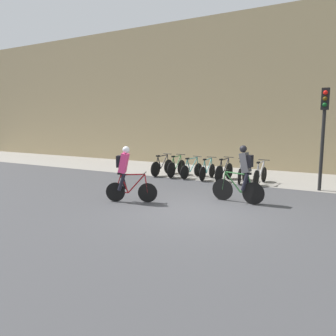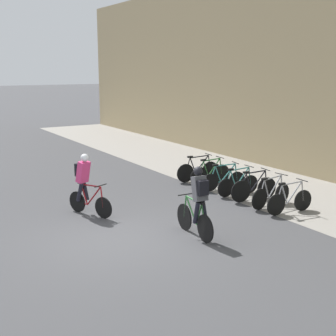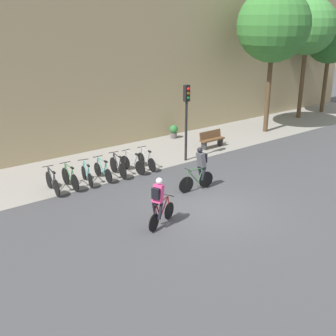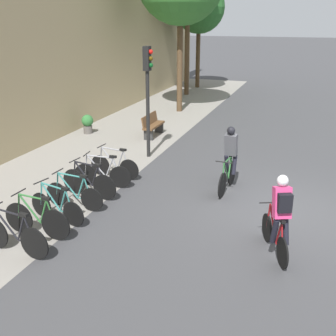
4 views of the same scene
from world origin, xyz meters
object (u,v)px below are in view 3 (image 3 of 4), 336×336
(cyclist_grey, at_px, (200,167))
(parked_bike_1, at_px, (70,178))
(parked_bike_2, at_px, (87,175))
(parked_bike_3, at_px, (103,171))
(parked_bike_6, at_px, (146,160))
(cyclist_pink, at_px, (159,201))
(traffic_light_pole, at_px, (187,109))
(parked_bike_4, at_px, (118,167))
(parked_bike_0, at_px, (52,182))
(parked_bike_5, at_px, (133,164))
(bench, at_px, (212,139))
(potted_plant, at_px, (174,131))

(cyclist_grey, xyz_separation_m, parked_bike_1, (-4.04, 3.38, -0.53))
(parked_bike_2, relative_size, parked_bike_3, 0.98)
(cyclist_grey, xyz_separation_m, parked_bike_2, (-3.29, 3.38, -0.57))
(parked_bike_1, xyz_separation_m, parked_bike_6, (3.79, -0.00, -0.03))
(cyclist_pink, height_order, parked_bike_2, cyclist_pink)
(cyclist_pink, bearing_deg, parked_bike_2, 90.63)
(parked_bike_1, xyz_separation_m, parked_bike_2, (0.76, -0.00, -0.03))
(traffic_light_pole, bearing_deg, parked_bike_4, 176.57)
(parked_bike_0, height_order, parked_bike_5, parked_bike_0)
(parked_bike_3, bearing_deg, parked_bike_5, 0.00)
(parked_bike_6, bearing_deg, parked_bike_3, -179.98)
(parked_bike_0, bearing_deg, traffic_light_pole, -1.88)
(parked_bike_4, bearing_deg, parked_bike_0, -179.98)
(parked_bike_6, xyz_separation_m, bench, (4.69, 0.60, 0.08))
(parked_bike_0, xyz_separation_m, parked_bike_4, (3.03, 0.00, 0.00))
(parked_bike_2, height_order, parked_bike_6, parked_bike_6)
(parked_bike_3, bearing_deg, parked_bike_4, 0.14)
(cyclist_pink, bearing_deg, parked_bike_0, 107.46)
(parked_bike_0, xyz_separation_m, traffic_light_pole, (6.74, -0.22, 2.13))
(bench, bearing_deg, parked_bike_1, -175.95)
(parked_bike_4, height_order, traffic_light_pole, traffic_light_pole)
(potted_plant, bearing_deg, bench, -80.12)
(parked_bike_4, xyz_separation_m, parked_bike_5, (0.76, -0.00, -0.02))
(parked_bike_2, bearing_deg, parked_bike_1, 179.83)
(parked_bike_4, height_order, potted_plant, parked_bike_4)
(traffic_light_pole, bearing_deg, parked_bike_6, 174.24)
(cyclist_grey, bearing_deg, parked_bike_0, 144.87)
(cyclist_grey, relative_size, bench, 1.20)
(cyclist_pink, relative_size, parked_bike_6, 1.09)
(cyclist_grey, height_order, parked_bike_5, cyclist_grey)
(parked_bike_2, distance_m, bench, 7.74)
(parked_bike_4, height_order, bench, parked_bike_4)
(cyclist_grey, relative_size, potted_plant, 2.29)
(parked_bike_6, xyz_separation_m, traffic_light_pole, (2.19, -0.22, 2.15))
(parked_bike_0, bearing_deg, parked_bike_1, 0.09)
(parked_bike_0, distance_m, potted_plant, 9.36)
(parked_bike_1, bearing_deg, parked_bike_5, -0.04)
(cyclist_pink, distance_m, parked_bike_1, 5.09)
(parked_bike_4, bearing_deg, parked_bike_1, 179.99)
(cyclist_grey, bearing_deg, bench, 41.91)
(parked_bike_6, height_order, potted_plant, parked_bike_6)
(bench, bearing_deg, potted_plant, 99.88)
(cyclist_pink, bearing_deg, traffic_light_pole, 42.70)
(parked_bike_3, height_order, parked_bike_6, parked_bike_6)
(parked_bike_2, bearing_deg, parked_bike_6, 0.01)
(cyclist_grey, height_order, parked_bike_3, cyclist_grey)
(bench, bearing_deg, cyclist_grey, -138.09)
(parked_bike_4, relative_size, bench, 1.12)
(parked_bike_5, distance_m, bench, 5.48)
(parked_bike_4, distance_m, parked_bike_6, 1.52)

